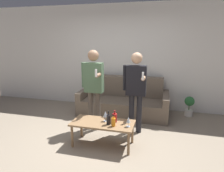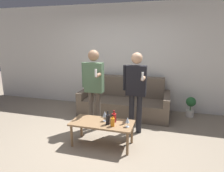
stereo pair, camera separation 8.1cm
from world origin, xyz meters
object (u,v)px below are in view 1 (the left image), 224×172
at_px(couch, 124,101).
at_px(bottle_orange, 109,119).
at_px(person_standing_left, 94,83).
at_px(coffee_table, 103,125).
at_px(person_standing_right, 136,86).

distance_m(couch, bottle_orange, 1.68).
bearing_deg(bottle_orange, person_standing_left, 126.99).
distance_m(coffee_table, person_standing_left, 0.92).
height_order(bottle_orange, person_standing_right, person_standing_right).
bearing_deg(person_standing_left, person_standing_right, 3.72).
distance_m(coffee_table, bottle_orange, 0.19).
relative_size(couch, coffee_table, 1.98).
distance_m(person_standing_left, person_standing_right, 0.84).
distance_m(couch, coffee_table, 1.62).
height_order(couch, bottle_orange, couch).
bearing_deg(couch, person_standing_left, -112.52).
distance_m(bottle_orange, person_standing_right, 0.89).
bearing_deg(couch, bottle_orange, -87.77).
relative_size(couch, person_standing_right, 1.35).
distance_m(couch, person_standing_left, 1.29).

